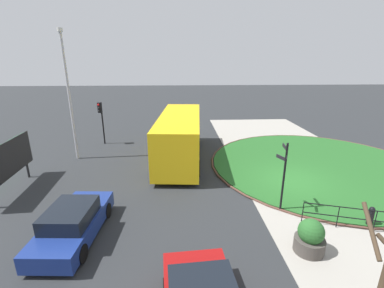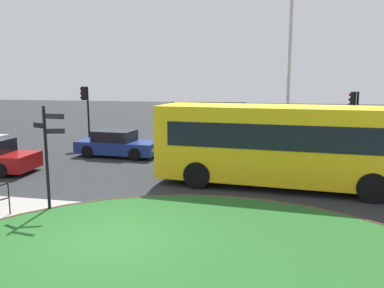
# 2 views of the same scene
# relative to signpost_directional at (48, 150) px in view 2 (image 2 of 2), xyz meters

# --- Properties ---
(ground) EXTENTS (120.00, 120.00, 0.00)m
(ground) POSITION_rel_signpost_directional_xyz_m (2.79, -1.77, -1.88)
(ground) COLOR #282B2D
(sidewalk_paving) EXTENTS (32.00, 8.75, 0.02)m
(sidewalk_paving) POSITION_rel_signpost_directional_xyz_m (2.79, -3.40, -1.87)
(sidewalk_paving) COLOR #9E998E
(sidewalk_paving) RESTS_ON ground
(signpost_directional) EXTENTS (1.19, 0.33, 3.21)m
(signpost_directional) POSITION_rel_signpost_directional_xyz_m (0.00, 0.00, 0.00)
(signpost_directional) COLOR black
(signpost_directional) RESTS_ON ground
(bus_yellow) EXTENTS (9.39, 3.27, 3.00)m
(bus_yellow) POSITION_rel_signpost_directional_xyz_m (6.86, 4.42, -0.27)
(bus_yellow) COLOR yellow
(bus_yellow) RESTS_ON ground
(car_near_lane) EXTENTS (4.33, 1.98, 1.36)m
(car_near_lane) POSITION_rel_signpost_directional_xyz_m (-1.47, 8.48, -1.26)
(car_near_lane) COLOR navy
(car_near_lane) RESTS_ON ground
(traffic_light_near) EXTENTS (0.49, 0.30, 3.56)m
(traffic_light_near) POSITION_rel_signpost_directional_xyz_m (-4.35, 10.72, 0.73)
(traffic_light_near) COLOR black
(traffic_light_near) RESTS_ON ground
(traffic_light_far) EXTENTS (0.48, 0.31, 3.36)m
(traffic_light_far) POSITION_rel_signpost_directional_xyz_m (10.35, 10.56, 0.59)
(traffic_light_far) COLOR black
(traffic_light_far) RESTS_ON ground
(lamppost_tall) EXTENTS (0.32, 0.32, 8.30)m
(lamppost_tall) POSITION_rel_signpost_directional_xyz_m (7.15, 11.48, 2.56)
(lamppost_tall) COLOR #B7B7BC
(lamppost_tall) RESTS_ON ground
(billboard_left) EXTENTS (4.56, 0.46, 2.62)m
(billboard_left) POSITION_rel_signpost_directional_xyz_m (2.51, 13.06, -0.20)
(billboard_left) COLOR black
(billboard_left) RESTS_ON ground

